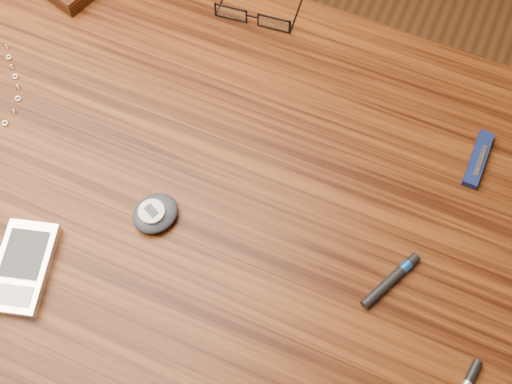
% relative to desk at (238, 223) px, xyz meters
% --- Properties ---
extents(ground, '(3.80, 3.80, 0.00)m').
position_rel_desk_xyz_m(ground, '(0.00, 0.00, -0.65)').
color(ground, '#472814').
rests_on(ground, ground).
extents(desk, '(1.00, 0.70, 0.75)m').
position_rel_desk_xyz_m(desk, '(0.00, 0.00, 0.00)').
color(desk, '#3B1B09').
rests_on(desk, ground).
extents(eyeglasses, '(0.13, 0.14, 0.03)m').
position_rel_desk_xyz_m(eyeglasses, '(-0.10, 0.28, 0.11)').
color(eyeglasses, black).
rests_on(eyeglasses, desk).
extents(pda_phone, '(0.09, 0.13, 0.02)m').
position_rel_desk_xyz_m(pda_phone, '(-0.20, -0.20, 0.11)').
color(pda_phone, silver).
rests_on(pda_phone, desk).
extents(pedometer, '(0.07, 0.08, 0.03)m').
position_rel_desk_xyz_m(pedometer, '(-0.08, -0.07, 0.11)').
color(pedometer, black).
rests_on(pedometer, desk).
extents(pocket_knife, '(0.02, 0.09, 0.01)m').
position_rel_desk_xyz_m(pocket_knife, '(0.28, 0.18, 0.11)').
color(pocket_knife, black).
rests_on(pocket_knife, desk).
extents(black_blue_pen, '(0.05, 0.09, 0.01)m').
position_rel_desk_xyz_m(black_blue_pen, '(0.23, -0.03, 0.11)').
color(black_blue_pen, black).
rests_on(black_blue_pen, desk).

